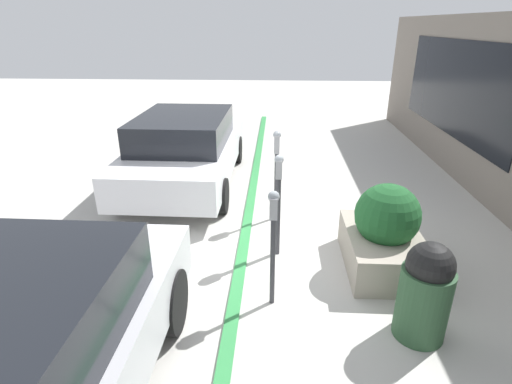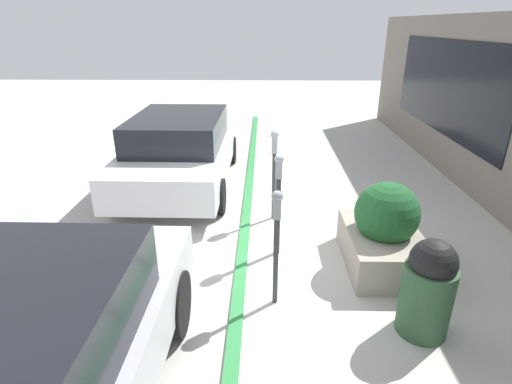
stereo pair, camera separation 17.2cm
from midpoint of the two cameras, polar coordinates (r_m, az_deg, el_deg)
ground_plane at (r=6.15m, az=-0.36°, el=-8.68°), size 40.00×40.00×0.00m
curb_strip at (r=6.15m, az=-1.11°, el=-8.50°), size 19.00×0.16×0.04m
parking_meter_nearest at (r=4.63m, az=3.54°, el=-5.30°), size 0.16×0.13×1.51m
parking_meter_second at (r=5.71m, az=4.06°, el=-0.39°), size 0.15×0.13×1.57m
parking_meter_middle at (r=6.78m, az=3.68°, el=4.50°), size 0.16×0.13×1.60m
planter_box at (r=5.89m, az=18.70°, el=-5.79°), size 1.54×1.01×1.26m
parked_car_front at (r=3.86m, az=-29.95°, el=-19.44°), size 3.90×2.01×1.55m
parked_car_middle at (r=8.59m, az=-9.38°, el=6.20°), size 4.70×2.06×1.53m
trash_bin at (r=4.79m, az=23.99°, el=-12.84°), size 0.56×0.56×1.16m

